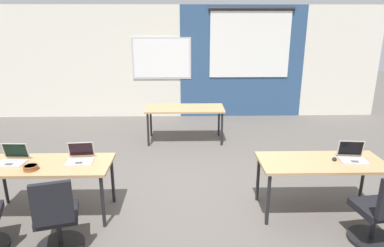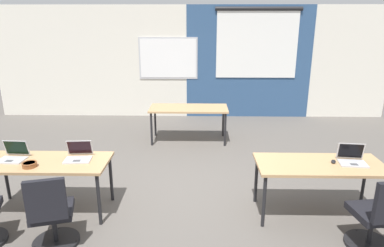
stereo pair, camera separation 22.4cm
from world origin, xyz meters
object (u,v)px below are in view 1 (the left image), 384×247
desk_far_center (185,110)px  chair_near_left_inner (57,221)px  desk_near_right (321,165)px  snack_bowl (31,167)px  laptop_near_left_end (13,159)px  laptop_near_right_end (352,156)px  desk_near_left (47,168)px  laptop_near_left_inner (80,157)px  mouse_near_right_end (335,159)px  chair_near_right_end (380,215)px

desk_far_center → chair_near_left_inner: size_ratio=1.74×
desk_near_right → snack_bowl: bearing=-177.1°
laptop_near_left_end → laptop_near_right_end: laptop_near_right_end is taller
desk_far_center → laptop_near_left_end: size_ratio=4.63×
desk_near_left → desk_far_center: size_ratio=1.00×
laptop_near_right_end → chair_near_left_inner: size_ratio=0.39×
desk_far_center → laptop_near_right_end: bearing=-52.1°
laptop_near_left_end → laptop_near_left_inner: (0.84, 0.03, -0.00)m
mouse_near_right_end → snack_bowl: (-3.79, -0.21, 0.02)m
desk_near_right → mouse_near_right_end: size_ratio=14.09×
laptop_near_left_inner → chair_near_left_inner: 0.92m
desk_near_left → desk_far_center: same height
desk_near_left → desk_far_center: bearing=58.0°
laptop_near_left_end → mouse_near_right_end: size_ratio=3.04×
laptop_near_right_end → chair_near_right_end: size_ratio=0.39×
laptop_near_left_end → laptop_near_right_end: size_ratio=0.97×
desk_near_right → snack_bowl: 3.62m
laptop_near_left_inner → chair_near_left_inner: laptop_near_left_inner is taller
desk_near_left → chair_near_left_inner: bearing=-65.0°
laptop_near_left_inner → chair_near_left_inner: size_ratio=0.39×
chair_near_left_inner → snack_bowl: chair_near_left_inner is taller
desk_near_left → desk_near_right: bearing=0.0°
laptop_near_left_end → snack_bowl: laptop_near_left_end is taller
chair_near_right_end → snack_bowl: 4.08m
laptop_near_left_end → laptop_near_left_inner: laptop_near_left_end is taller
desk_near_right → desk_far_center: (-1.75, 2.80, 0.00)m
laptop_near_left_end → chair_near_left_inner: bearing=-42.2°
laptop_near_right_end → chair_near_right_end: bearing=-83.6°
desk_near_left → chair_near_right_end: 3.98m
chair_near_left_inner → desk_near_right: bearing=178.1°
mouse_near_right_end → chair_near_left_inner: size_ratio=0.12×
mouse_near_right_end → chair_near_left_inner: 3.43m
laptop_near_right_end → desk_far_center: bearing=134.1°
laptop_near_right_end → laptop_near_left_inner: size_ratio=1.01×
desk_near_right → laptop_near_left_inner: size_ratio=4.50×
desk_far_center → mouse_near_right_end: 3.38m
laptop_near_right_end → mouse_near_right_end: laptop_near_right_end is taller
desk_far_center → mouse_near_right_end: size_ratio=14.09×
chair_near_right_end → chair_near_left_inner: same height
laptop_near_right_end → desk_near_right: bearing=-169.1°
desk_near_left → mouse_near_right_end: (3.67, 0.02, 0.08)m
snack_bowl → chair_near_right_end: bearing=-7.7°
desk_near_left → chair_near_right_end: bearing=-10.5°
laptop_near_right_end → snack_bowl: 4.03m
laptop_near_right_end → snack_bowl: laptop_near_right_end is taller
desk_near_right → mouse_near_right_end: mouse_near_right_end is taller
laptop_near_left_end → chair_near_left_inner: 1.20m
desk_near_left → laptop_near_left_inner: size_ratio=4.50×
laptop_near_left_inner → snack_bowl: size_ratio=2.00×
mouse_near_right_end → laptop_near_right_end: bearing=2.0°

